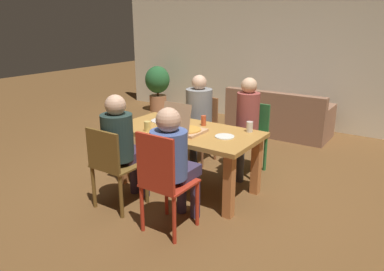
{
  "coord_description": "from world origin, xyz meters",
  "views": [
    {
      "loc": [
        2.27,
        -3.27,
        1.94
      ],
      "look_at": [
        0.0,
        0.1,
        0.63
      ],
      "focal_mm": 34.12,
      "sensor_mm": 36.0,
      "label": 1
    }
  ],
  "objects_px": {
    "person_2": "(122,141)",
    "drinking_glass_2": "(250,127)",
    "person_1": "(173,157)",
    "drinking_glass_0": "(147,126)",
    "chair_2": "(113,164)",
    "chair_1": "(163,179)",
    "plate_1": "(225,137)",
    "plate_0": "(161,120)",
    "person_0": "(197,112)",
    "dining_table": "(187,140)",
    "person_3": "(245,120)",
    "drinking_glass_1": "(204,121)",
    "pizza_box_0": "(186,129)",
    "couch": "(278,118)",
    "potted_plant": "(158,85)",
    "chair_3": "(250,134)",
    "chair_0": "(202,126)"
  },
  "relations": [
    {
      "from": "pizza_box_0",
      "to": "plate_0",
      "type": "height_order",
      "value": "pizza_box_0"
    },
    {
      "from": "plate_1",
      "to": "drinking_glass_0",
      "type": "height_order",
      "value": "drinking_glass_0"
    },
    {
      "from": "chair_3",
      "to": "drinking_glass_2",
      "type": "distance_m",
      "value": 0.7
    },
    {
      "from": "person_0",
      "to": "drinking_glass_1",
      "type": "xyz_separation_m",
      "value": [
        0.42,
        -0.51,
        0.06
      ]
    },
    {
      "from": "chair_3",
      "to": "person_3",
      "type": "xyz_separation_m",
      "value": [
        0.0,
        -0.15,
        0.23
      ]
    },
    {
      "from": "dining_table",
      "to": "person_0",
      "type": "distance_m",
      "value": 0.84
    },
    {
      "from": "dining_table",
      "to": "person_0",
      "type": "xyz_separation_m",
      "value": [
        -0.35,
        0.75,
        0.12
      ]
    },
    {
      "from": "person_2",
      "to": "plate_0",
      "type": "bearing_deg",
      "value": 98.36
    },
    {
      "from": "dining_table",
      "to": "couch",
      "type": "relative_size",
      "value": 0.96
    },
    {
      "from": "person_1",
      "to": "couch",
      "type": "relative_size",
      "value": 0.69
    },
    {
      "from": "person_1",
      "to": "drinking_glass_0",
      "type": "distance_m",
      "value": 0.84
    },
    {
      "from": "couch",
      "to": "potted_plant",
      "type": "height_order",
      "value": "potted_plant"
    },
    {
      "from": "person_3",
      "to": "couch",
      "type": "bearing_deg",
      "value": 98.2
    },
    {
      "from": "person_0",
      "to": "plate_1",
      "type": "bearing_deg",
      "value": -41.94
    },
    {
      "from": "pizza_box_0",
      "to": "person_0",
      "type": "bearing_deg",
      "value": 115.62
    },
    {
      "from": "person_2",
      "to": "pizza_box_0",
      "type": "height_order",
      "value": "person_2"
    },
    {
      "from": "person_3",
      "to": "pizza_box_0",
      "type": "relative_size",
      "value": 2.97
    },
    {
      "from": "chair_3",
      "to": "pizza_box_0",
      "type": "xyz_separation_m",
      "value": [
        -0.3,
        -1.03,
        0.28
      ]
    },
    {
      "from": "person_3",
      "to": "couch",
      "type": "distance_m",
      "value": 1.95
    },
    {
      "from": "chair_0",
      "to": "drinking_glass_0",
      "type": "bearing_deg",
      "value": -89.04
    },
    {
      "from": "drinking_glass_2",
      "to": "drinking_glass_0",
      "type": "bearing_deg",
      "value": -147.3
    },
    {
      "from": "dining_table",
      "to": "plate_0",
      "type": "height_order",
      "value": "plate_0"
    },
    {
      "from": "person_1",
      "to": "person_2",
      "type": "distance_m",
      "value": 0.72
    },
    {
      "from": "chair_1",
      "to": "drinking_glass_2",
      "type": "xyz_separation_m",
      "value": [
        0.26,
        1.24,
        0.23
      ]
    },
    {
      "from": "dining_table",
      "to": "drinking_glass_0",
      "type": "height_order",
      "value": "drinking_glass_0"
    },
    {
      "from": "potted_plant",
      "to": "chair_2",
      "type": "bearing_deg",
      "value": -57.04
    },
    {
      "from": "drinking_glass_0",
      "to": "person_0",
      "type": "bearing_deg",
      "value": 91.08
    },
    {
      "from": "person_3",
      "to": "drinking_glass_1",
      "type": "xyz_separation_m",
      "value": [
        -0.3,
        -0.51,
        0.06
      ]
    },
    {
      "from": "chair_1",
      "to": "couch",
      "type": "distance_m",
      "value": 3.58
    },
    {
      "from": "person_3",
      "to": "drinking_glass_0",
      "type": "relative_size",
      "value": 11.0
    },
    {
      "from": "chair_2",
      "to": "person_2",
      "type": "height_order",
      "value": "person_2"
    },
    {
      "from": "chair_0",
      "to": "drinking_glass_0",
      "type": "xyz_separation_m",
      "value": [
        0.02,
        -1.18,
        0.28
      ]
    },
    {
      "from": "person_1",
      "to": "person_2",
      "type": "height_order",
      "value": "person_2"
    },
    {
      "from": "chair_1",
      "to": "dining_table",
      "type": "bearing_deg",
      "value": 111.71
    },
    {
      "from": "drinking_glass_1",
      "to": "plate_0",
      "type": "bearing_deg",
      "value": -166.04
    },
    {
      "from": "person_2",
      "to": "drinking_glass_2",
      "type": "relative_size",
      "value": 10.45
    },
    {
      "from": "chair_1",
      "to": "plate_1",
      "type": "xyz_separation_m",
      "value": [
        0.13,
        0.91,
        0.18
      ]
    },
    {
      "from": "person_0",
      "to": "drinking_glass_1",
      "type": "relative_size",
      "value": 10.17
    },
    {
      "from": "drinking_glass_1",
      "to": "drinking_glass_2",
      "type": "height_order",
      "value": "drinking_glass_1"
    },
    {
      "from": "plate_0",
      "to": "couch",
      "type": "xyz_separation_m",
      "value": [
        0.57,
        2.52,
        -0.46
      ]
    },
    {
      "from": "pizza_box_0",
      "to": "plate_0",
      "type": "distance_m",
      "value": 0.59
    },
    {
      "from": "person_2",
      "to": "plate_1",
      "type": "relative_size",
      "value": 5.87
    },
    {
      "from": "plate_0",
      "to": "person_0",
      "type": "bearing_deg",
      "value": 79.55
    },
    {
      "from": "drinking_glass_2",
      "to": "potted_plant",
      "type": "xyz_separation_m",
      "value": [
        -3.35,
        2.49,
        -0.22
      ]
    },
    {
      "from": "plate_1",
      "to": "potted_plant",
      "type": "height_order",
      "value": "potted_plant"
    },
    {
      "from": "couch",
      "to": "drinking_glass_0",
      "type": "bearing_deg",
      "value": -98.32
    },
    {
      "from": "person_3",
      "to": "plate_1",
      "type": "height_order",
      "value": "person_3"
    },
    {
      "from": "plate_0",
      "to": "drinking_glass_1",
      "type": "relative_size",
      "value": 2.0
    },
    {
      "from": "drinking_glass_1",
      "to": "plate_1",
      "type": "bearing_deg",
      "value": -30.64
    },
    {
      "from": "person_1",
      "to": "plate_1",
      "type": "bearing_deg",
      "value": 80.58
    }
  ]
}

